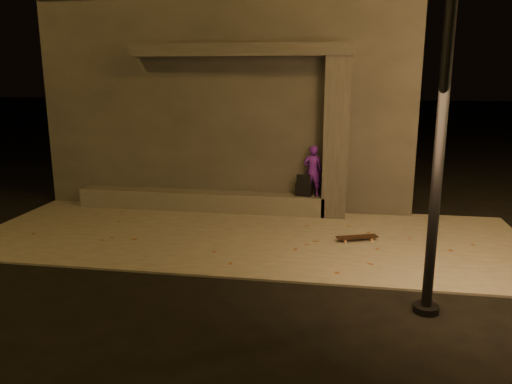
% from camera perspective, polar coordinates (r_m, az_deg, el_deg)
% --- Properties ---
extents(ground, '(120.00, 120.00, 0.00)m').
position_cam_1_polar(ground, '(8.45, -3.45, -9.33)').
color(ground, black).
rests_on(ground, ground).
extents(sidewalk, '(11.00, 4.40, 0.04)m').
position_cam_1_polar(sidewalk, '(10.28, -0.94, -5.01)').
color(sidewalk, '#66615A').
rests_on(sidewalk, ground).
extents(building, '(9.00, 5.10, 5.22)m').
position_cam_1_polar(building, '(14.37, -1.63, 10.73)').
color(building, '#373532').
rests_on(building, ground).
extents(ledge, '(6.00, 0.55, 0.45)m').
position_cam_1_polar(ledge, '(12.18, -6.38, -0.97)').
color(ledge, '#55534D').
rests_on(ledge, sidewalk).
extents(column, '(0.55, 0.55, 3.60)m').
position_cam_1_polar(column, '(11.43, 9.12, 6.05)').
color(column, '#373532').
rests_on(column, sidewalk).
extents(canopy, '(5.00, 0.70, 0.28)m').
position_cam_1_polar(canopy, '(11.63, -1.84, 15.91)').
color(canopy, '#373532').
rests_on(canopy, column).
extents(skateboarder, '(0.43, 0.28, 1.19)m').
position_cam_1_polar(skateboarder, '(11.56, 6.50, 2.41)').
color(skateboarder, '#4E1692').
rests_on(skateboarder, ledge).
extents(backpack, '(0.40, 0.28, 0.52)m').
position_cam_1_polar(backpack, '(11.66, 5.48, 0.45)').
color(backpack, black).
rests_on(backpack, ledge).
extents(skateboard, '(0.84, 0.49, 0.09)m').
position_cam_1_polar(skateboard, '(10.08, 11.48, -5.08)').
color(skateboard, black).
rests_on(skateboard, sidewalk).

